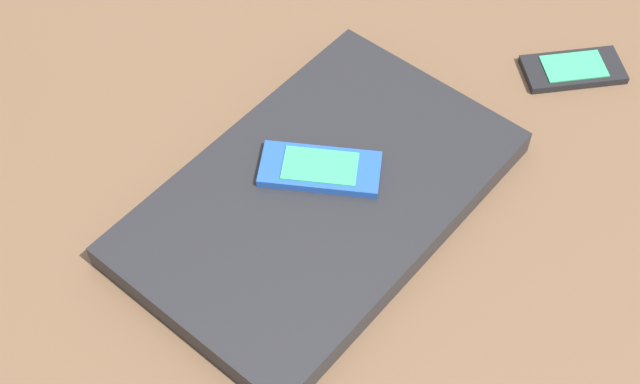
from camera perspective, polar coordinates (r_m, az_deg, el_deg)
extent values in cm
cube|color=brown|center=(83.27, -5.94, -1.77)|extent=(120.00, 80.00, 3.00)
cube|color=black|center=(80.91, 0.00, -0.31)|extent=(39.01, 27.86, 2.57)
cube|color=#1E479E|center=(80.72, 0.01, 1.49)|extent=(10.97, 11.43, 0.81)
cube|color=#33A566|center=(80.35, 0.01, 1.70)|extent=(7.39, 7.61, 0.14)
cube|color=black|center=(96.46, 15.96, 7.58)|extent=(11.29, 9.65, 0.82)
cube|color=#33A566|center=(96.14, 16.03, 7.78)|extent=(7.42, 6.65, 0.14)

